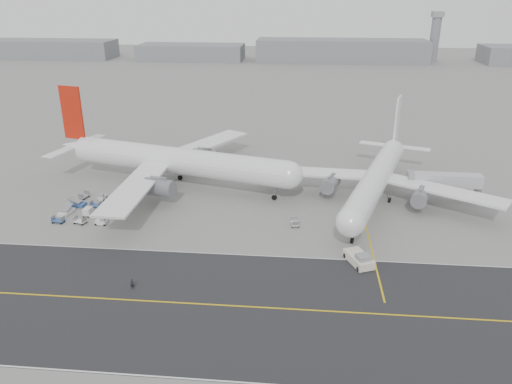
# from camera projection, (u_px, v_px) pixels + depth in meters

# --- Properties ---
(ground) EXTENTS (700.00, 700.00, 0.00)m
(ground) POSITION_uv_depth(u_px,v_px,m) (211.00, 248.00, 93.56)
(ground) COLOR gray
(ground) RESTS_ON ground
(taxiway) EXTENTS (220.00, 59.00, 0.03)m
(taxiway) POSITION_uv_depth(u_px,v_px,m) (222.00, 305.00, 76.56)
(taxiway) COLOR #29292C
(taxiway) RESTS_ON ground
(horizon_buildings) EXTENTS (520.00, 28.00, 28.00)m
(horizon_buildings) POSITION_uv_depth(u_px,v_px,m) (325.00, 61.00, 330.42)
(horizon_buildings) COLOR slate
(horizon_buildings) RESTS_ON ground
(control_tower) EXTENTS (7.00, 7.00, 31.25)m
(control_tower) POSITION_uv_depth(u_px,v_px,m) (435.00, 36.00, 322.75)
(control_tower) COLOR slate
(control_tower) RESTS_ON ground
(airliner_a) EXTENTS (64.18, 62.78, 22.63)m
(airliner_a) POSITION_uv_depth(u_px,v_px,m) (173.00, 160.00, 120.60)
(airliner_a) COLOR white
(airliner_a) RESTS_ON ground
(airliner_b) EXTENTS (53.36, 54.42, 19.42)m
(airliner_b) POSITION_uv_depth(u_px,v_px,m) (377.00, 178.00, 112.08)
(airliner_b) COLOR white
(airliner_b) RESTS_ON ground
(pushback_tug) EXTENTS (5.33, 8.35, 2.41)m
(pushback_tug) POSITION_uv_depth(u_px,v_px,m) (359.00, 259.00, 87.71)
(pushback_tug) COLOR silver
(pushback_tug) RESTS_ON ground
(jet_bridge) EXTENTS (17.26, 3.65, 6.51)m
(jet_bridge) POSITION_uv_depth(u_px,v_px,m) (446.00, 181.00, 112.93)
(jet_bridge) COLOR gray
(jet_bridge) RESTS_ON ground
(gse_cluster) EXTENTS (19.60, 22.71, 1.88)m
(gse_cluster) POSITION_uv_depth(u_px,v_px,m) (92.00, 211.00, 108.95)
(gse_cluster) COLOR gray
(gse_cluster) RESTS_ON ground
(stray_dolly) EXTENTS (1.88, 2.66, 1.51)m
(stray_dolly) POSITION_uv_depth(u_px,v_px,m) (295.00, 226.00, 102.16)
(stray_dolly) COLOR silver
(stray_dolly) RESTS_ON ground
(ground_crew_a) EXTENTS (0.70, 0.50, 1.80)m
(ground_crew_a) POSITION_uv_depth(u_px,v_px,m) (132.00, 284.00, 80.47)
(ground_crew_a) COLOR black
(ground_crew_a) RESTS_ON ground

